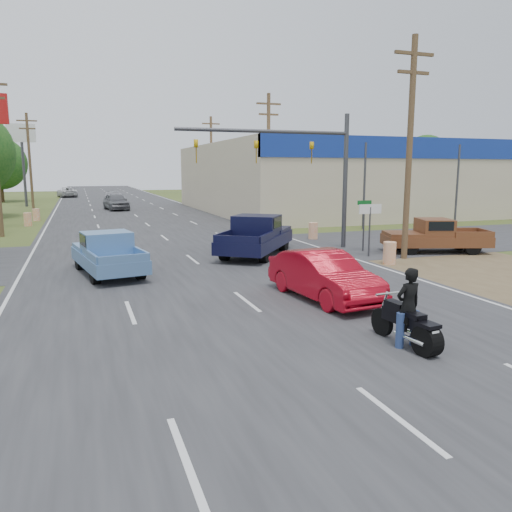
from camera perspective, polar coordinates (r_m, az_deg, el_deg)
name	(u,v)px	position (r m, az deg, el deg)	size (l,w,h in m)	color
ground	(398,420)	(9.11, 15.89, -17.55)	(200.00, 200.00, 0.00)	#39461C
main_road	(136,216)	(46.96, -13.56, 4.50)	(15.00, 180.00, 0.02)	#2D2D30
cross_road	(184,253)	(25.33, -8.24, 0.35)	(120.00, 10.00, 0.02)	#2D2D30
dirt_verge	(476,268)	(23.25, 23.87, -1.26)	(8.00, 18.00, 0.01)	brown
big_box_store	(429,177)	(59.29, 19.13, 8.49)	(50.00, 28.10, 6.60)	#B7A88C
utility_pole_1	(410,143)	(24.25, 17.16, 12.19)	(2.00, 0.28, 10.00)	#4C3823
utility_pole_2	(268,155)	(40.19, 1.43, 11.50)	(2.00, 0.28, 10.00)	#4C3823
utility_pole_3	(211,159)	(57.36, -5.12, 10.96)	(2.00, 0.28, 10.00)	#4C3823
utility_pole_6	(30,159)	(58.72, -24.46, 10.11)	(2.00, 0.28, 10.00)	#4C3823
tree_2	(0,163)	(73.13, -27.25, 9.39)	(6.72, 6.72, 8.32)	#422D19
tree_3	(426,158)	(97.16, 18.84, 10.51)	(8.40, 8.40, 10.40)	#422D19
tree_5	(251,162)	(107.35, -0.57, 10.75)	(7.98, 7.98, 9.88)	#422D19
barrel_0	(390,253)	(22.83, 15.02, 0.32)	(0.56, 0.56, 1.00)	orange
barrel_1	(313,231)	(30.31, 6.55, 2.87)	(0.56, 0.56, 1.00)	orange
barrel_2	(28,219)	(40.85, -24.62, 3.82)	(0.56, 0.56, 1.00)	orange
barrel_3	(36,215)	(44.80, -23.81, 4.33)	(0.56, 0.56, 1.00)	orange
pole_sign_left_far	(22,142)	(62.85, -25.20, 11.67)	(3.00, 0.35, 9.20)	#3F3F44
lane_sign	(370,217)	(24.42, 12.90, 4.33)	(1.20, 0.08, 2.52)	#3F3F44
street_name_sign	(364,220)	(26.03, 12.23, 4.03)	(0.80, 0.08, 2.61)	#3F3F44
signal_mast	(299,156)	(25.83, 4.96, 11.27)	(9.12, 0.40, 7.00)	#3F3F44
red_convertible	(324,276)	(16.14, 7.75, -2.29)	(1.63, 4.69, 1.54)	maroon
motorcycle	(409,327)	(12.29, 17.09, -7.75)	(0.70, 2.29, 1.16)	black
rider	(408,310)	(12.23, 16.99, -5.92)	(0.66, 0.43, 1.81)	black
blue_pickup	(107,253)	(20.82, -16.65, 0.36)	(2.82, 5.40, 1.70)	black
navy_pickup	(257,235)	(24.41, 0.10, 2.42)	(5.34, 6.09, 1.96)	black
brown_pickup	(433,235)	(26.76, 19.61, 2.22)	(5.50, 3.53, 1.71)	black
distant_car_grey	(116,202)	(54.14, -15.71, 5.99)	(2.04, 5.06, 1.72)	#5D5D62
distant_car_silver	(115,197)	(65.58, -15.79, 6.47)	(2.05, 5.04, 1.46)	#A0A0A5
distant_car_white	(67,192)	(82.46, -20.80, 6.83)	(2.51, 5.44, 1.51)	silver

